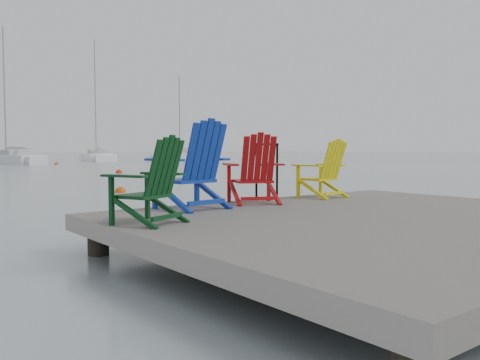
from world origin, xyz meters
TOP-DOWN VIEW (x-y plane):
  - ground at (0.00, 0.00)m, footprint 400.00×400.00m
  - dock at (0.00, 0.00)m, footprint 6.00×5.00m
  - handrail at (0.25, 2.45)m, footprint 0.48×0.04m
  - chair_green at (-2.55, 1.09)m, footprint 0.89×0.85m
  - chair_blue at (-1.46, 1.95)m, footprint 1.00×0.93m
  - chair_red at (-0.39, 1.98)m, footprint 0.98×0.94m
  - chair_yellow at (1.09, 1.98)m, footprint 0.79×0.74m
  - sailboat_near at (6.14, 44.15)m, footprint 4.28×9.30m
  - sailboat_mid at (17.06, 51.22)m, footprint 5.03×10.52m
  - sailboat_far at (24.99, 45.74)m, footprint 7.06×4.52m
  - buoy_a at (1.36, 10.49)m, footprint 0.34×0.34m
  - buoy_c at (6.63, 22.27)m, footprint 0.37×0.37m
  - buoy_d at (8.94, 40.00)m, footprint 0.36×0.36m

SIDE VIEW (x-z plane):
  - ground at x=0.00m, z-range 0.00..0.00m
  - buoy_a at x=1.36m, z-range -0.17..0.17m
  - buoy_c at x=6.63m, z-range -0.18..0.18m
  - buoy_d at x=8.94m, z-range -0.18..0.18m
  - dock at x=0.00m, z-range -0.35..1.05m
  - sailboat_mid at x=17.06m, z-range -6.56..7.27m
  - sailboat_near at x=6.14m, z-range -5.82..6.53m
  - sailboat_far at x=24.99m, z-range -4.53..5.24m
  - chair_green at x=-2.55m, z-range 0.50..1.42m
  - chair_yellow at x=1.09m, z-range 0.50..1.44m
  - chair_red at x=-0.39m, z-range 0.50..1.51m
  - handrail at x=0.25m, z-range 0.59..1.49m
  - chair_blue at x=-1.46m, z-range 0.50..1.66m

